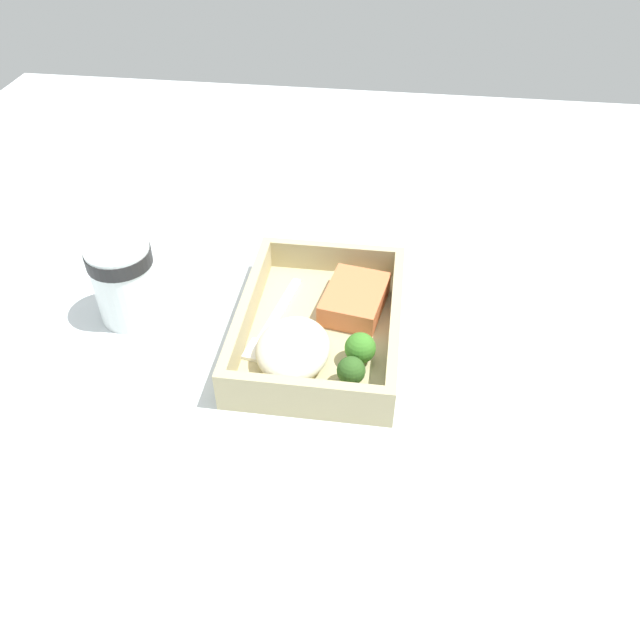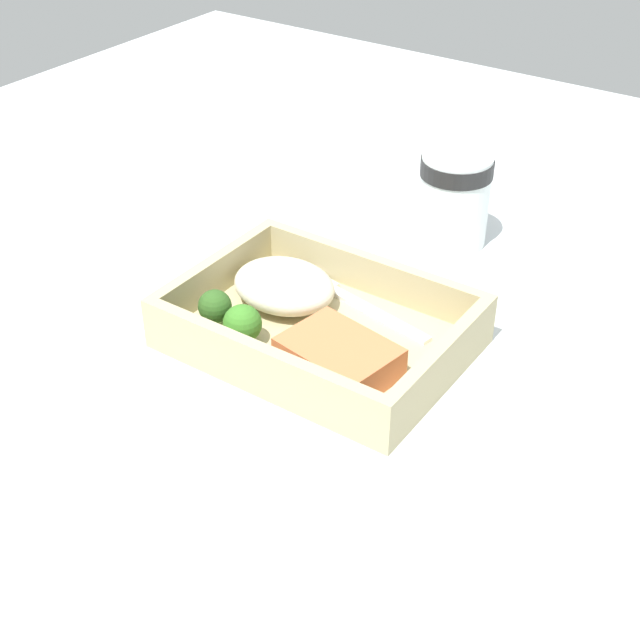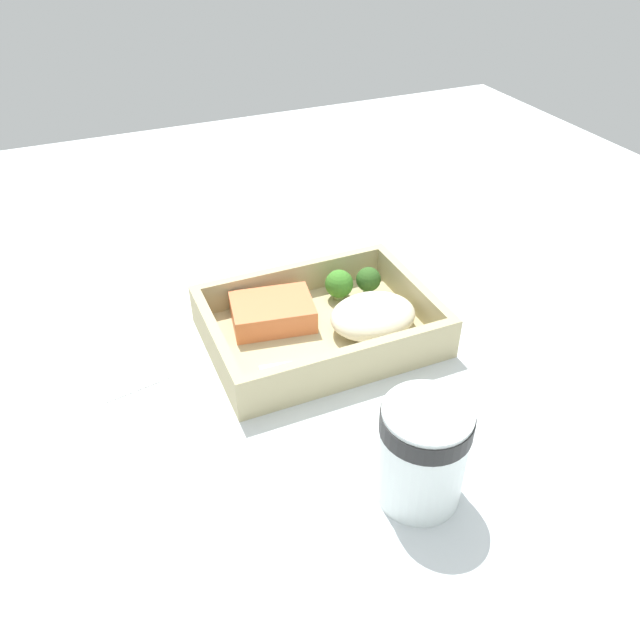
% 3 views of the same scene
% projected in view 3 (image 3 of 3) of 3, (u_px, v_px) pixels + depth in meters
% --- Properties ---
extents(ground_plane, '(1.60, 1.60, 0.02)m').
position_uv_depth(ground_plane, '(320.00, 345.00, 0.75)').
color(ground_plane, silver).
extents(takeout_tray, '(0.26, 0.19, 0.01)m').
position_uv_depth(takeout_tray, '(320.00, 334.00, 0.74)').
color(takeout_tray, tan).
rests_on(takeout_tray, ground_plane).
extents(tray_rim, '(0.26, 0.19, 0.04)m').
position_uv_depth(tray_rim, '(320.00, 317.00, 0.73)').
color(tray_rim, tan).
rests_on(tray_rim, takeout_tray).
extents(salmon_fillet, '(0.11, 0.09, 0.03)m').
position_uv_depth(salmon_fillet, '(272.00, 312.00, 0.74)').
color(salmon_fillet, '#DD7545').
rests_on(salmon_fillet, takeout_tray).
extents(mashed_potatoes, '(0.10, 0.08, 0.04)m').
position_uv_depth(mashed_potatoes, '(373.00, 316.00, 0.73)').
color(mashed_potatoes, beige).
rests_on(mashed_potatoes, takeout_tray).
extents(broccoli_floret_1, '(0.03, 0.03, 0.04)m').
position_uv_depth(broccoli_floret_1, '(368.00, 280.00, 0.79)').
color(broccoli_floret_1, '#7FA15C').
rests_on(broccoli_floret_1, takeout_tray).
extents(broccoli_floret_2, '(0.04, 0.04, 0.04)m').
position_uv_depth(broccoli_floret_2, '(339.00, 284.00, 0.78)').
color(broccoli_floret_2, '#7EA25B').
rests_on(broccoli_floret_2, takeout_tray).
extents(fork, '(0.16, 0.05, 0.00)m').
position_uv_depth(fork, '(340.00, 359.00, 0.69)').
color(fork, white).
rests_on(fork, takeout_tray).
extents(paper_cup, '(0.08, 0.08, 0.10)m').
position_uv_depth(paper_cup, '(423.00, 449.00, 0.53)').
color(paper_cup, white).
rests_on(paper_cup, ground_plane).
extents(receipt_slip, '(0.10, 0.15, 0.00)m').
position_uv_depth(receipt_slip, '(117.00, 354.00, 0.72)').
color(receipt_slip, white).
rests_on(receipt_slip, ground_plane).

